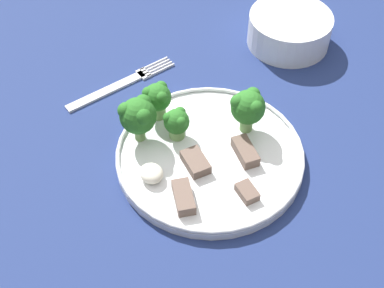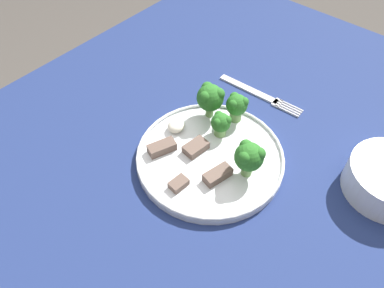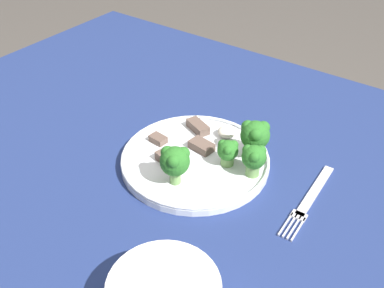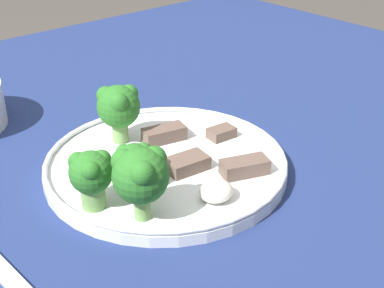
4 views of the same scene
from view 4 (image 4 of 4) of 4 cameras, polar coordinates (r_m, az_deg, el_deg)
The scene contains 11 objects.
table at distance 0.68m, azimuth -3.42°, elevation -6.72°, with size 1.24×1.03×0.72m.
dinner_plate at distance 0.58m, azimuth -2.79°, elevation -2.11°, with size 0.26×0.26×0.02m.
broccoli_floret_near_rim_left at distance 0.52m, azimuth -6.14°, elevation -1.96°, with size 0.04×0.04×0.05m.
broccoli_floret_center_left at distance 0.60m, azimuth -7.84°, elevation 4.02°, with size 0.05×0.05×0.07m.
broccoli_floret_back_left at distance 0.47m, azimuth -5.51°, elevation -3.25°, with size 0.05×0.05×0.07m.
broccoli_floret_front_left at distance 0.50m, azimuth -10.72°, elevation -3.15°, with size 0.04×0.04×0.06m.
meat_slice_front_slice at distance 0.62m, azimuth -2.75°, elevation 1.16°, with size 0.05×0.03×0.02m.
meat_slice_middle_slice at distance 0.56m, azimuth -0.54°, elevation -2.11°, with size 0.05×0.03×0.01m.
meat_slice_rear_slice at distance 0.56m, azimuth 5.63°, elevation -2.44°, with size 0.05×0.04×0.02m.
meat_slice_edge_slice at distance 0.62m, azimuth 3.16°, elevation 1.20°, with size 0.03×0.02×0.01m.
sauce_dollop at distance 0.51m, azimuth 2.60°, elevation -5.05°, with size 0.03×0.03×0.02m.
Camera 4 is at (-0.33, -0.45, 1.02)m, focal length 50.00 mm.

